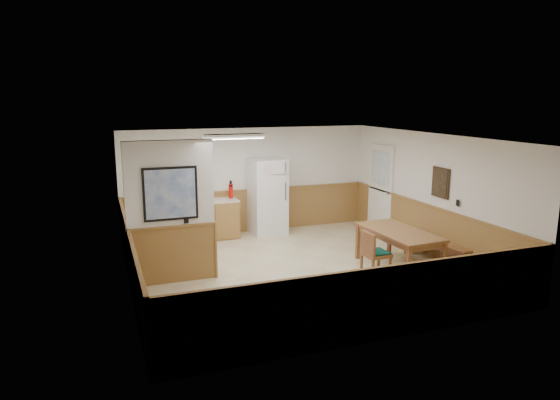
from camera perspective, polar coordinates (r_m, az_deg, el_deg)
name	(u,v)px	position (r m, az deg, el deg)	size (l,w,h in m)	color
ground	(295,270)	(9.54, 1.75, -7.97)	(6.00, 6.00, 0.00)	beige
ceiling	(296,137)	(9.01, 1.85, 7.18)	(6.00, 6.00, 0.02)	white
back_wall	(249,180)	(11.97, -3.59, 2.26)	(6.00, 0.02, 2.50)	white
right_wall	(431,195)	(10.66, 16.92, 0.60)	(0.02, 6.00, 2.50)	white
left_wall	(126,219)	(8.56, -17.19, -2.07)	(0.02, 6.00, 2.50)	white
wainscot_back	(249,211)	(12.10, -3.51, -1.26)	(6.00, 0.04, 1.00)	#9D683F
wainscot_right	(428,230)	(10.81, 16.60, -3.31)	(0.04, 6.00, 1.00)	#9D683F
wainscot_left	(130,262)	(8.76, -16.76, -6.83)	(0.04, 6.00, 1.00)	#9D683F
partition_wall	(171,214)	(8.82, -12.39, -1.54)	(1.50, 0.20, 2.50)	white
kitchen_counter	(203,219)	(11.55, -8.84, -2.21)	(2.20, 0.61, 1.00)	olive
exterior_door	(380,189)	(12.22, 11.39, 1.30)	(0.07, 1.02, 2.15)	white
kitchen_window	(159,173)	(11.49, -13.67, 3.06)	(0.80, 0.04, 1.00)	white
wall_painting	(440,183)	(10.36, 17.86, 1.91)	(0.04, 0.50, 0.60)	#352615
fluorescent_fixture	(234,136)	(9.99, -5.28, 7.27)	(1.20, 0.30, 0.09)	white
refrigerator	(268,197)	(11.79, -1.43, 0.40)	(0.83, 0.74, 1.80)	white
dining_table	(399,235)	(9.66, 13.43, -3.95)	(0.96, 1.80, 0.75)	#AA793E
dining_bench	(438,245)	(10.33, 17.58, -4.98)	(0.55, 1.63, 0.45)	#AA793E
dining_chair	(372,251)	(9.16, 10.50, -5.74)	(0.62, 0.45, 0.85)	#AA793E
fire_extinguisher	(231,191)	(11.60, -5.63, 1.08)	(0.11, 0.11, 0.42)	red
soap_bottle	(162,198)	(11.27, -13.38, 0.20)	(0.08, 0.08, 0.25)	#1A923C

